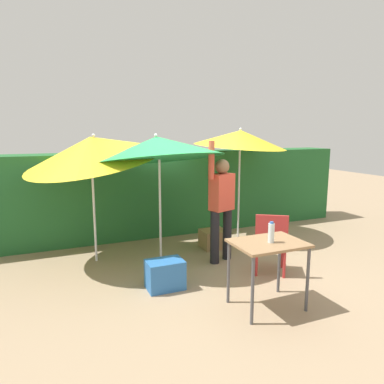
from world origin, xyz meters
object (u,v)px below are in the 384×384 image
at_px(person_vendor, 222,203).
at_px(cooler_box, 165,275).
at_px(umbrella_rainbow, 158,148).
at_px(umbrella_orange, 93,149).
at_px(folding_table, 268,250).
at_px(bottle_water, 271,233).
at_px(umbrella_yellow, 240,138).
at_px(chair_plastic, 271,239).
at_px(crate_cardboard, 213,239).

bearing_deg(person_vendor, cooler_box, -151.86).
bearing_deg(umbrella_rainbow, umbrella_orange, 160.73).
relative_size(cooler_box, folding_table, 0.59).
height_order(umbrella_orange, bottle_water, umbrella_orange).
height_order(umbrella_orange, cooler_box, umbrella_orange).
distance_m(folding_table, bottle_water, 0.21).
xyz_separation_m(umbrella_rainbow, umbrella_orange, (-0.91, 0.32, -0.01)).
relative_size(umbrella_yellow, chair_plastic, 2.38).
height_order(umbrella_yellow, crate_cardboard, umbrella_yellow).
height_order(chair_plastic, bottle_water, bottle_water).
distance_m(person_vendor, folding_table, 1.54).
bearing_deg(chair_plastic, bottle_water, -125.75).
distance_m(umbrella_yellow, chair_plastic, 2.26).
xyz_separation_m(cooler_box, bottle_water, (0.95, -0.94, 0.71)).
bearing_deg(crate_cardboard, bottle_water, -99.22).
bearing_deg(folding_table, crate_cardboard, 80.30).
bearing_deg(folding_table, chair_plastic, 52.68).
distance_m(chair_plastic, folding_table, 1.01).
bearing_deg(bottle_water, umbrella_rainbow, 109.89).
height_order(person_vendor, cooler_box, person_vendor).
distance_m(umbrella_yellow, crate_cardboard, 1.91).
distance_m(umbrella_yellow, folding_table, 3.00).
bearing_deg(bottle_water, chair_plastic, 54.25).
bearing_deg(crate_cardboard, person_vendor, -105.84).
xyz_separation_m(chair_plastic, bottle_water, (-0.59, -0.82, 0.39)).
distance_m(person_vendor, bottle_water, 1.55).
height_order(umbrella_orange, folding_table, umbrella_orange).
relative_size(crate_cardboard, bottle_water, 1.76).
relative_size(crate_cardboard, folding_table, 0.53).
bearing_deg(umbrella_rainbow, cooler_box, -103.40).
bearing_deg(umbrella_orange, umbrella_yellow, 6.08).
height_order(crate_cardboard, bottle_water, bottle_water).
distance_m(cooler_box, bottle_water, 1.51).
height_order(chair_plastic, folding_table, chair_plastic).
height_order(person_vendor, chair_plastic, person_vendor).
relative_size(umbrella_orange, person_vendor, 1.18).
relative_size(chair_plastic, folding_table, 1.11).
xyz_separation_m(chair_plastic, folding_table, (-0.60, -0.79, 0.17)).
bearing_deg(crate_cardboard, cooler_box, -136.84).
height_order(cooler_box, crate_cardboard, cooler_box).
distance_m(umbrella_rainbow, bottle_water, 2.24).
relative_size(umbrella_yellow, bottle_water, 8.82).
height_order(chair_plastic, crate_cardboard, chair_plastic).
bearing_deg(chair_plastic, cooler_box, 175.49).
distance_m(umbrella_rainbow, umbrella_yellow, 1.88).
distance_m(umbrella_orange, folding_table, 2.95).
bearing_deg(cooler_box, umbrella_yellow, 38.61).
distance_m(umbrella_yellow, cooler_box, 3.09).
distance_m(umbrella_rainbow, umbrella_orange, 0.96).
distance_m(chair_plastic, crate_cardboard, 1.40).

